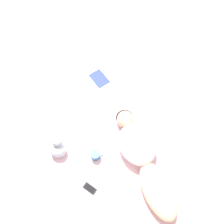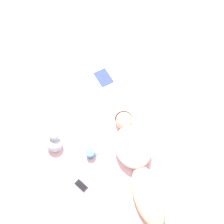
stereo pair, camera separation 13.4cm
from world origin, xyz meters
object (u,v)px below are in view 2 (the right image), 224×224
at_px(person, 137,159).
at_px(open_magazine, 95,82).
at_px(cell_phone, 81,185).
at_px(coffee_mug, 91,153).

xyz_separation_m(person, open_magazine, (-0.59, 0.86, -0.10)).
bearing_deg(open_magazine, cell_phone, -123.84).
bearing_deg(open_magazine, person, -94.48).
bearing_deg(cell_phone, person, -25.92).
relative_size(person, open_magazine, 1.97).
bearing_deg(coffee_mug, open_magazine, 98.86).
bearing_deg(cell_phone, coffee_mug, 26.13).
bearing_deg(person, cell_phone, -172.19).
height_order(coffee_mug, cell_phone, coffee_mug).
xyz_separation_m(coffee_mug, cell_phone, (-0.03, -0.31, -0.04)).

